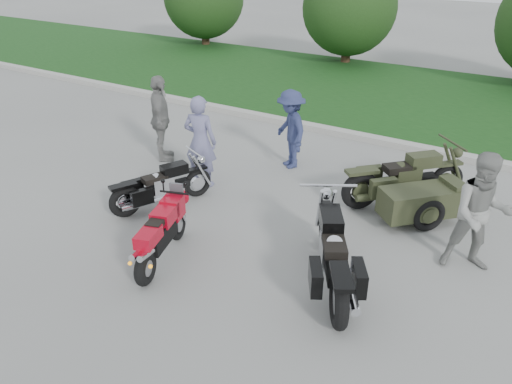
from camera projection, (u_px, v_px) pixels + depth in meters
The scene contains 12 objects.
ground at pixel (193, 240), 8.46m from camera, with size 80.00×80.00×0.00m, color #9F9F99.
curb at pixel (338, 132), 12.95m from camera, with size 60.00×0.30×0.15m, color #ADABA3.
grass_strip at pixel (390, 94), 16.08m from camera, with size 60.00×8.00×0.14m, color #22541D.
tree_mid_left at pixel (350, 8), 19.06m from camera, with size 3.60×3.60×4.00m.
sportbike_red at pixel (161, 233), 7.69m from camera, with size 0.73×1.77×0.86m.
cruiser_left at pixel (158, 188), 9.31m from camera, with size 0.97×1.94×0.80m.
cruiser_right at pixel (333, 258), 7.11m from camera, with size 1.45×2.28×0.99m.
cruiser_sidecar at pixel (412, 192), 9.03m from camera, with size 2.15×2.30×0.98m.
person_stripe at pixel (200, 142), 9.97m from camera, with size 0.69×0.45×1.88m, color slate.
person_grey at pixel (481, 214), 7.35m from camera, with size 0.92×0.72×1.90m, color gray.
person_denim at pixel (290, 129), 10.81m from camera, with size 1.12×0.64×1.74m, color navy.
person_back at pixel (161, 119), 11.12m from camera, with size 1.14×0.47×1.94m, color gray.
Camera 1 is at (4.71, -5.49, 4.57)m, focal length 35.00 mm.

